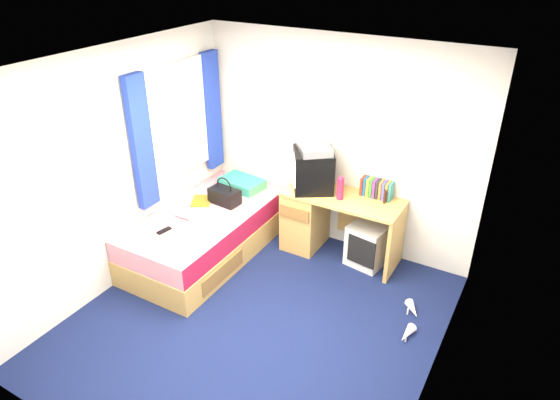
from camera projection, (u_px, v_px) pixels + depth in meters
The scene contains 20 objects.
ground at pixel (257, 321), 4.75m from camera, with size 3.40×3.40×0.00m, color #0C1438.
room_shell at pixel (253, 184), 4.07m from camera, with size 3.40×3.40×3.40m.
bed at pixel (207, 233), 5.64m from camera, with size 1.01×2.00×0.54m.
pillow at pixel (242, 183), 6.02m from camera, with size 0.52×0.33×0.11m, color #1A6EAC.
desk at pixel (320, 217), 5.68m from camera, with size 1.30×0.55×0.75m.
storage_cube at pixel (368, 244), 5.49m from camera, with size 0.38×0.38×0.48m, color silver.
crt_tv at pixel (313, 170), 5.46m from camera, with size 0.60×0.60×0.45m.
vcr at pixel (314, 147), 5.33m from camera, with size 0.45×0.32×0.09m, color #B7B7B9.
book_row at pixel (377, 188), 5.34m from camera, with size 0.34×0.13×0.20m.
picture_frame at pixel (385, 195), 5.26m from camera, with size 0.02×0.12×0.14m, color #331411.
pink_water_bottle at pixel (340, 189), 5.28m from camera, with size 0.08×0.08×0.24m, color red.
aerosol_can at pixel (340, 186), 5.41m from camera, with size 0.05×0.05×0.17m, color silver.
handbag at pixel (225, 196), 5.66m from camera, with size 0.37×0.23×0.32m.
towel at pixel (206, 228), 5.10m from camera, with size 0.33×0.28×0.11m, color white.
magazine at pixel (201, 201), 5.73m from camera, with size 0.21×0.28×0.01m, color yellow.
water_bottle at pixel (184, 215), 5.38m from camera, with size 0.07×0.07×0.20m, color silver.
colour_swatch_fan at pixel (185, 231), 5.14m from camera, with size 0.22×0.06×0.01m, color gold.
remote_control at pixel (164, 231), 5.15m from camera, with size 0.05×0.16×0.02m, color black.
window_assembly at pixel (178, 124), 5.45m from camera, with size 0.11×1.42×1.40m.
white_heels at pixel (410, 321), 4.69m from camera, with size 0.22×0.59×0.09m.
Camera 1 is at (2.02, -3.05, 3.26)m, focal length 32.00 mm.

